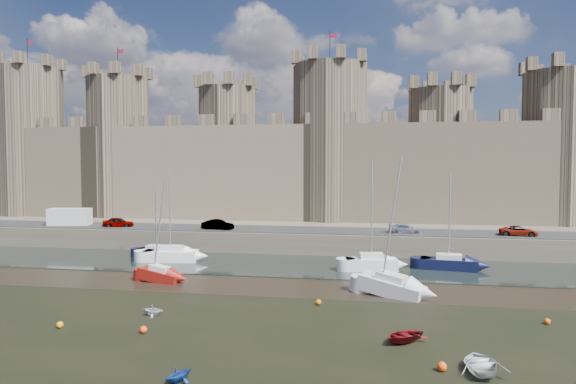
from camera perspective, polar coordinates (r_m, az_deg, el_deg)
name	(u,v)px	position (r m, az deg, el deg)	size (l,w,h in m)	color
ground	(222,343)	(32.22, -7.34, -16.29)	(160.00, 160.00, 0.00)	black
water_channel	(289,265)	(54.84, 0.16, -8.14)	(160.00, 12.00, 0.08)	black
quay	(324,219)	(89.99, 4.03, -2.99)	(160.00, 60.00, 2.50)	#4C443A
road	(303,230)	(64.20, 1.67, -4.23)	(160.00, 7.00, 0.10)	black
castle	(312,158)	(77.65, 2.69, 3.76)	(108.50, 11.00, 29.00)	#42382B
car_0	(118,222)	(70.74, -18.33, -3.22)	(1.56, 3.88, 1.32)	gray
car_1	(218,225)	(64.97, -7.82, -3.63)	(1.40, 4.02, 1.33)	gray
car_2	(405,229)	(62.71, 12.89, -4.01)	(1.58, 3.89, 1.13)	gray
car_3	(519,231)	(64.37, 24.25, -4.00)	(1.93, 4.19, 1.17)	gray
van	(70,217)	(74.91, -23.09, -2.58)	(5.36, 2.14, 2.34)	silver
sailboat_0	(171,254)	(58.19, -12.92, -6.77)	(6.06, 3.01, 10.86)	white
sailboat_1	(156,252)	(60.66, -14.43, -6.47)	(4.76, 2.29, 9.20)	black
sailboat_2	(371,263)	(52.60, 9.23, -7.74)	(5.36, 2.77, 11.03)	white
sailboat_3	(449,263)	(54.96, 17.45, -7.49)	(5.81, 2.92, 9.76)	black
sailboat_4	(160,274)	(48.85, -14.05, -8.83)	(4.15, 2.24, 9.19)	maroon
sailboat_5	(391,286)	(43.34, 11.41, -10.17)	(5.63, 3.98, 11.34)	silver
dinghy_1	(178,375)	(27.19, -12.09, -19.22)	(1.25, 0.76, 1.45)	navy
dinghy_2	(480,365)	(29.60, 20.58, -17.53)	(2.39, 0.69, 3.34)	silver
dinghy_3	(153,311)	(38.31, -14.76, -12.63)	(1.23, 0.75, 1.43)	silver
dinghy_4	(403,337)	(32.79, 12.68, -15.42)	(2.14, 0.62, 2.99)	maroon
buoy_0	(143,330)	(34.78, -15.77, -14.50)	(0.48, 0.48, 0.48)	#FF470B
buoy_1	(318,302)	(39.93, 3.40, -12.12)	(0.44, 0.44, 0.44)	orange
buoy_2	(442,367)	(29.03, 16.74, -18.09)	(0.50, 0.50, 0.50)	#FF4C0B
buoy_3	(547,321)	(39.32, 26.86, -12.70)	(0.41, 0.41, 0.41)	#FF610B
buoy_4	(60,325)	(37.63, -24.01, -13.32)	(0.44, 0.44, 0.44)	#FF970B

